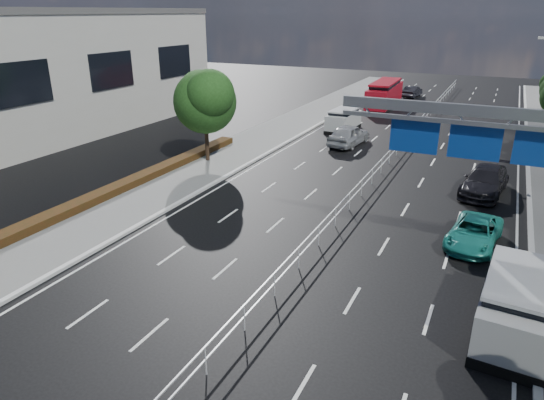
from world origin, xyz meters
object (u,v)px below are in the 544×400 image
at_px(red_bus, 385,94).
at_px(near_car_silver, 349,135).
at_px(overhead_gantry, 496,138).
at_px(near_car_dark, 412,92).
at_px(parked_car_dark, 485,181).
at_px(parked_car_teal, 474,233).
at_px(silver_minivan, 518,305).
at_px(white_minivan, 343,120).

bearing_deg(red_bus, near_car_silver, -87.49).
xyz_separation_m(overhead_gantry, near_car_silver, (-10.96, 16.93, -4.75)).
relative_size(red_bus, near_car_dark, 2.38).
distance_m(overhead_gantry, parked_car_dark, 10.77).
bearing_deg(parked_car_dark, near_car_dark, 114.60).
distance_m(parked_car_teal, parked_car_dark, 7.68).
relative_size(near_car_dark, silver_minivan, 0.77).
bearing_deg(parked_car_dark, white_minivan, 143.85).
distance_m(overhead_gantry, silver_minivan, 6.63).
bearing_deg(overhead_gantry, parked_car_teal, 97.02).
height_order(silver_minivan, parked_car_dark, silver_minivan).
height_order(white_minivan, red_bus, red_bus).
xyz_separation_m(parked_car_teal, parked_car_dark, (0.00, 7.68, 0.16)).
bearing_deg(near_car_dark, near_car_silver, 95.70).
height_order(red_bus, parked_car_teal, red_bus).
relative_size(overhead_gantry, parked_car_teal, 2.31).
bearing_deg(silver_minivan, overhead_gantry, 112.69).
height_order(parked_car_teal, parked_car_dark, parked_car_dark).
bearing_deg(parked_car_dark, near_car_silver, 153.05).
bearing_deg(near_car_dark, white_minivan, 90.43).
distance_m(overhead_gantry, red_bus, 36.89).
relative_size(overhead_gantry, white_minivan, 2.22).
relative_size(red_bus, parked_car_dark, 1.85).
height_order(overhead_gantry, near_car_dark, overhead_gantry).
xyz_separation_m(near_car_silver, near_car_dark, (0.21, 26.46, -0.17)).
distance_m(silver_minivan, parked_car_teal, 6.79).
bearing_deg(silver_minivan, parked_car_teal, 109.29).
bearing_deg(parked_car_dark, parked_car_teal, -82.69).
xyz_separation_m(overhead_gantry, parked_car_dark, (-0.24, 9.63, -4.83)).
xyz_separation_m(silver_minivan, parked_car_teal, (-1.80, 6.53, -0.46)).
height_order(overhead_gantry, white_minivan, overhead_gantry).
bearing_deg(parked_car_teal, near_car_dark, 110.99).
xyz_separation_m(overhead_gantry, parked_car_teal, (-0.24, 1.95, -4.99)).
xyz_separation_m(overhead_gantry, white_minivan, (-12.93, 21.65, -4.64)).
bearing_deg(near_car_silver, overhead_gantry, 128.25).
xyz_separation_m(near_car_silver, silver_minivan, (12.52, -21.51, 0.22)).
xyz_separation_m(near_car_dark, parked_car_teal, (10.51, -41.45, -0.07)).
relative_size(white_minivan, parked_car_teal, 1.04).
distance_m(red_bus, parked_car_dark, 27.69).
height_order(near_car_dark, parked_car_teal, near_car_dark).
bearing_deg(parked_car_dark, silver_minivan, -75.47).
xyz_separation_m(red_bus, parked_car_teal, (12.04, -32.60, -0.92)).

